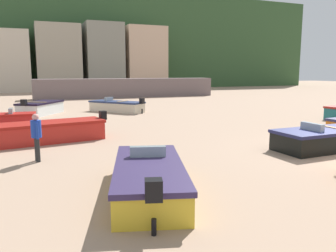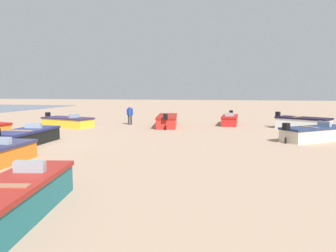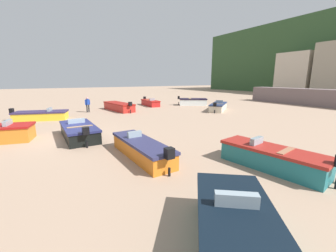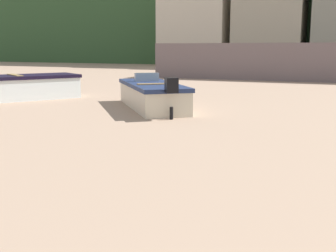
{
  "view_description": "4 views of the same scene",
  "coord_description": "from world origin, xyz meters",
  "px_view_note": "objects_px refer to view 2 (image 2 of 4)",
  "views": [
    {
      "loc": [
        -10.23,
        -9.22,
        3.0
      ],
      "look_at": [
        -5.44,
        2.6,
        0.95
      ],
      "focal_mm": 36.25,
      "sensor_mm": 36.0,
      "label": 1
    },
    {
      "loc": [
        14.97,
        11.29,
        2.86
      ],
      "look_at": [
        -1.76,
        7.77,
        0.93
      ],
      "focal_mm": 33.76,
      "sensor_mm": 36.0,
      "label": 2
    },
    {
      "loc": [
        13.74,
        -1.02,
        3.5
      ],
      "look_at": [
        2.26,
        5.55,
        0.56
      ],
      "focal_mm": 22.72,
      "sensor_mm": 36.0,
      "label": 3
    },
    {
      "loc": [
        1.45,
        3.71,
        1.89
      ],
      "look_at": [
        -0.35,
        7.94,
        1.04
      ],
      "focal_mm": 44.95,
      "sensor_mm": 36.0,
      "label": 4
    }
  ],
  "objects_px": {
    "boat_yellow_0": "(68,122)",
    "boat_red_10": "(230,120)",
    "boat_black_4": "(26,137)",
    "boat_red_7": "(167,121)",
    "boat_cream_2": "(315,133)",
    "beach_walker_distant": "(130,113)",
    "boat_teal_1": "(17,198)",
    "boat_white_8": "(303,123)"
  },
  "relations": [
    {
      "from": "boat_yellow_0",
      "to": "boat_red_10",
      "type": "relative_size",
      "value": 1.11
    },
    {
      "from": "boat_black_4",
      "to": "boat_red_7",
      "type": "distance_m",
      "value": 11.51
    },
    {
      "from": "boat_cream_2",
      "to": "beach_walker_distant",
      "type": "bearing_deg",
      "value": -152.48
    },
    {
      "from": "beach_walker_distant",
      "to": "boat_yellow_0",
      "type": "bearing_deg",
      "value": 21.66
    },
    {
      "from": "beach_walker_distant",
      "to": "boat_black_4",
      "type": "bearing_deg",
      "value": 69.3
    },
    {
      "from": "boat_black_4",
      "to": "beach_walker_distant",
      "type": "height_order",
      "value": "beach_walker_distant"
    },
    {
      "from": "boat_teal_1",
      "to": "beach_walker_distant",
      "type": "bearing_deg",
      "value": 91.02
    },
    {
      "from": "boat_red_7",
      "to": "boat_red_10",
      "type": "xyz_separation_m",
      "value": [
        -2.17,
        4.93,
        -0.04
      ]
    },
    {
      "from": "boat_white_8",
      "to": "boat_yellow_0",
      "type": "bearing_deg",
      "value": -51.13
    },
    {
      "from": "boat_cream_2",
      "to": "boat_black_4",
      "type": "relative_size",
      "value": 0.97
    },
    {
      "from": "boat_red_7",
      "to": "boat_cream_2",
      "type": "bearing_deg",
      "value": -38.58
    },
    {
      "from": "boat_yellow_0",
      "to": "beach_walker_distant",
      "type": "bearing_deg",
      "value": 136.77
    },
    {
      "from": "boat_cream_2",
      "to": "boat_black_4",
      "type": "bearing_deg",
      "value": -111.72
    },
    {
      "from": "boat_cream_2",
      "to": "boat_red_10",
      "type": "relative_size",
      "value": 1.05
    },
    {
      "from": "boat_teal_1",
      "to": "boat_red_7",
      "type": "bearing_deg",
      "value": 81.34
    },
    {
      "from": "boat_cream_2",
      "to": "beach_walker_distant",
      "type": "distance_m",
      "value": 14.36
    },
    {
      "from": "beach_walker_distant",
      "to": "boat_cream_2",
      "type": "bearing_deg",
      "value": 147.32
    },
    {
      "from": "boat_white_8",
      "to": "boat_red_7",
      "type": "bearing_deg",
      "value": -58.35
    },
    {
      "from": "boat_red_7",
      "to": "boat_red_10",
      "type": "distance_m",
      "value": 5.38
    },
    {
      "from": "boat_black_4",
      "to": "beach_walker_distant",
      "type": "relative_size",
      "value": 2.75
    },
    {
      "from": "boat_teal_1",
      "to": "boat_black_4",
      "type": "distance_m",
      "value": 10.48
    },
    {
      "from": "boat_white_8",
      "to": "boat_red_10",
      "type": "distance_m",
      "value": 5.78
    },
    {
      "from": "boat_black_4",
      "to": "boat_white_8",
      "type": "distance_m",
      "value": 18.65
    },
    {
      "from": "boat_teal_1",
      "to": "boat_red_10",
      "type": "distance_m",
      "value": 21.32
    },
    {
      "from": "beach_walker_distant",
      "to": "boat_red_10",
      "type": "bearing_deg",
      "value": -176.01
    },
    {
      "from": "boat_white_8",
      "to": "boat_cream_2",
      "type": "bearing_deg",
      "value": 28.1
    },
    {
      "from": "boat_red_7",
      "to": "beach_walker_distant",
      "type": "distance_m",
      "value": 3.33
    },
    {
      "from": "boat_red_10",
      "to": "beach_walker_distant",
      "type": "distance_m",
      "value": 8.42
    },
    {
      "from": "boat_yellow_0",
      "to": "boat_teal_1",
      "type": "relative_size",
      "value": 1.05
    },
    {
      "from": "boat_cream_2",
      "to": "beach_walker_distant",
      "type": "xyz_separation_m",
      "value": [
        -5.88,
        -13.1,
        0.54
      ]
    },
    {
      "from": "boat_yellow_0",
      "to": "boat_red_7",
      "type": "bearing_deg",
      "value": 122.46
    },
    {
      "from": "boat_black_4",
      "to": "beach_walker_distant",
      "type": "distance_m",
      "value": 10.71
    },
    {
      "from": "boat_yellow_0",
      "to": "boat_white_8",
      "type": "distance_m",
      "value": 17.92
    },
    {
      "from": "boat_yellow_0",
      "to": "boat_cream_2",
      "type": "relative_size",
      "value": 1.06
    },
    {
      "from": "boat_yellow_0",
      "to": "boat_red_10",
      "type": "bearing_deg",
      "value": 125.67
    },
    {
      "from": "boat_teal_1",
      "to": "boat_black_4",
      "type": "relative_size",
      "value": 0.97
    },
    {
      "from": "boat_teal_1",
      "to": "boat_red_7",
      "type": "xyz_separation_m",
      "value": [
        -18.68,
        -0.48,
        -0.0
      ]
    },
    {
      "from": "boat_yellow_0",
      "to": "boat_teal_1",
      "type": "distance_m",
      "value": 18.39
    },
    {
      "from": "boat_red_10",
      "to": "boat_black_4",
      "type": "bearing_deg",
      "value": 51.67
    },
    {
      "from": "boat_black_4",
      "to": "boat_white_8",
      "type": "height_order",
      "value": "boat_white_8"
    },
    {
      "from": "boat_white_8",
      "to": "boat_red_10",
      "type": "height_order",
      "value": "boat_white_8"
    },
    {
      "from": "boat_black_4",
      "to": "beach_walker_distant",
      "type": "xyz_separation_m",
      "value": [
        -10.45,
        2.26,
        0.54
      ]
    }
  ]
}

